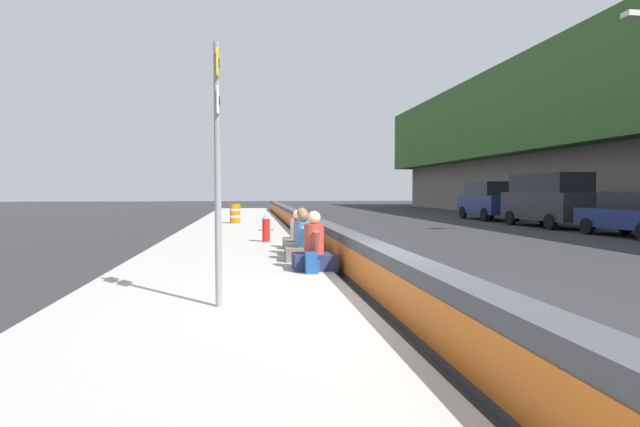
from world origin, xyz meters
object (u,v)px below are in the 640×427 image
(seated_person_middle, at_px, (304,245))
(parked_car_midline, at_px, (488,200))
(route_sign_post, at_px, (218,156))
(parked_car_third, at_px, (636,214))
(fire_hydrant, at_px, (266,227))
(backpack, at_px, (311,263))
(seated_person_rear, at_px, (302,240))
(construction_barrel, at_px, (235,214))
(seated_person_far, at_px, (297,236))
(seated_person_foreground, at_px, (314,251))
(parked_car_fourth, at_px, (548,199))

(seated_person_middle, bearing_deg, parked_car_midline, -37.12)
(route_sign_post, height_order, parked_car_third, route_sign_post)
(fire_hydrant, relative_size, parked_car_midline, 0.18)
(route_sign_post, relative_size, backpack, 9.00)
(seated_person_rear, height_order, parked_car_third, parked_car_third)
(parked_car_midline, bearing_deg, fire_hydrant, 132.85)
(fire_hydrant, distance_m, construction_barrel, 9.42)
(route_sign_post, bearing_deg, seated_person_middle, -20.36)
(parked_car_midline, bearing_deg, route_sign_post, 145.88)
(fire_hydrant, relative_size, seated_person_far, 0.83)
(route_sign_post, height_order, seated_person_rear, route_sign_post)
(backpack, xyz_separation_m, construction_barrel, (15.58, 1.88, 0.28))
(seated_person_foreground, relative_size, parked_car_third, 0.26)
(route_sign_post, height_order, seated_person_foreground, route_sign_post)
(seated_person_foreground, xyz_separation_m, seated_person_rear, (2.41, -0.00, -0.00))
(parked_car_third, height_order, parked_car_midline, parked_car_midline)
(fire_hydrant, xyz_separation_m, seated_person_rear, (-3.36, -0.78, -0.08))
(fire_hydrant, xyz_separation_m, seated_person_middle, (-4.45, -0.71, -0.09))
(seated_person_rear, bearing_deg, construction_barrel, 8.91)
(route_sign_post, relative_size, seated_person_rear, 3.06)
(route_sign_post, height_order, fire_hydrant, route_sign_post)
(seated_person_rear, height_order, parked_car_midline, parked_car_midline)
(seated_person_foreground, distance_m, parked_car_midline, 22.54)
(seated_person_far, relative_size, construction_barrel, 1.12)
(seated_person_far, bearing_deg, parked_car_third, -76.79)
(parked_car_third, xyz_separation_m, parked_car_midline, (11.62, 0.05, 0.32))
(route_sign_post, xyz_separation_m, seated_person_far, (6.92, -1.73, -1.74))
(route_sign_post, height_order, seated_person_middle, route_sign_post)
(seated_person_foreground, distance_m, construction_barrel, 15.25)
(seated_person_far, distance_m, parked_car_third, 13.29)
(construction_barrel, relative_size, parked_car_midline, 0.20)
(seated_person_rear, bearing_deg, seated_person_far, -0.36)
(seated_person_middle, distance_m, parked_car_fourth, 16.98)
(seated_person_rear, height_order, seated_person_far, seated_person_rear)
(parked_car_fourth, bearing_deg, fire_hydrant, 115.59)
(route_sign_post, relative_size, fire_hydrant, 4.09)
(fire_hydrant, distance_m, seated_person_far, 2.12)
(backpack, height_order, parked_car_third, parked_car_third)
(seated_person_far, distance_m, parked_car_midline, 19.53)
(route_sign_post, bearing_deg, seated_person_foreground, -28.95)
(seated_person_far, height_order, parked_car_midline, parked_car_midline)
(seated_person_foreground, xyz_separation_m, backpack, (-0.46, 0.11, -0.18))
(seated_person_rear, distance_m, parked_car_third, 13.69)
(parked_car_fourth, bearing_deg, construction_barrel, 79.26)
(seated_person_rear, bearing_deg, parked_car_third, -71.07)
(seated_person_far, height_order, parked_car_fourth, parked_car_fourth)
(seated_person_foreground, distance_m, backpack, 0.51)
(seated_person_rear, relative_size, construction_barrel, 1.24)
(seated_person_middle, bearing_deg, seated_person_far, -1.93)
(parked_car_fourth, bearing_deg, parked_car_third, -179.03)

